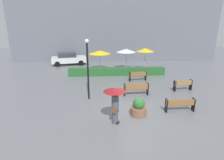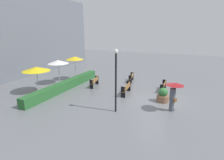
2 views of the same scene
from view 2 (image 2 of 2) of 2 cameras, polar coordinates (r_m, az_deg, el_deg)
ground_plane at (r=14.16m, az=14.52°, el=-6.90°), size 60.00×60.00×0.00m
bench_back_row at (r=17.34m, az=-5.62°, el=-0.40°), size 1.69×0.60×0.89m
bench_far_right at (r=19.03m, az=6.27°, el=0.98°), size 1.58×0.59×0.86m
bench_near_right at (r=16.71m, az=16.24°, el=-1.72°), size 1.83×0.39×0.83m
bench_mid_center at (r=15.23m, az=4.66°, el=-2.60°), size 1.90×0.50×0.93m
pedestrian_with_umbrella at (r=12.46m, az=19.19°, el=-3.56°), size 1.16×1.16×2.02m
planter_pot at (r=14.21m, az=16.04°, el=-4.89°), size 0.92×0.92×1.10m
lamp_post at (r=11.38m, az=1.25°, el=1.64°), size 0.28×0.28×4.21m
patio_umbrella_yellow at (r=16.49m, az=-23.17°, el=3.28°), size 2.32×2.32×2.31m
patio_umbrella_white at (r=18.55m, az=-16.91°, el=5.59°), size 2.05×2.05×2.46m
patio_umbrella_yellow_far at (r=19.66m, az=-11.92°, el=6.90°), size 1.89×1.89×2.60m
hedge_strip at (r=17.05m, az=-14.57°, el=-1.62°), size 9.80×0.70×0.78m
building_facade at (r=22.14m, az=-30.81°, el=12.23°), size 28.00×1.20×9.60m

